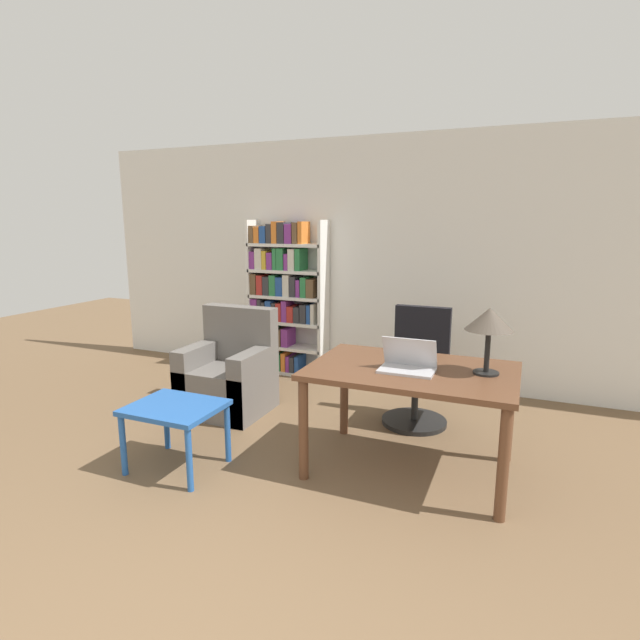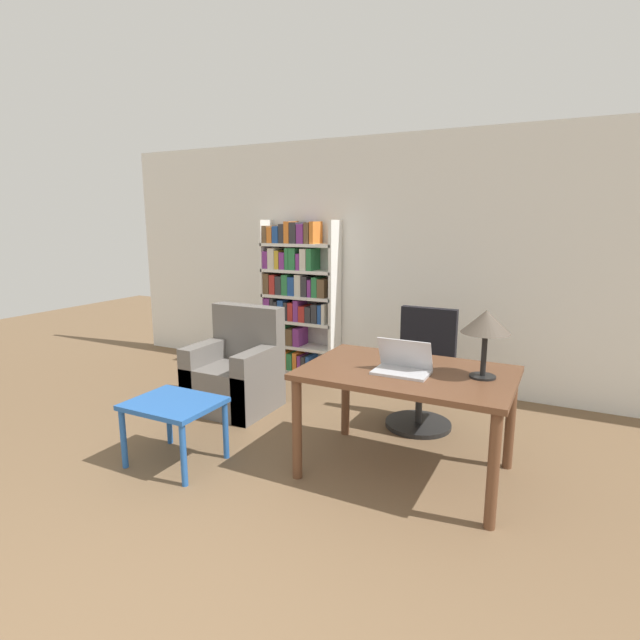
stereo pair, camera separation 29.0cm
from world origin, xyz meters
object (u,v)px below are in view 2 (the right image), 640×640
Objects in this scene: desk at (407,384)px; laptop at (403,366)px; armchair at (236,375)px; bookshelf at (295,298)px; office_chair at (422,376)px; table_lamp at (486,324)px; side_table_blue at (174,410)px.

desk is 0.17m from laptop.
desk is 1.46× the size of armchair.
laptop is at bearing -17.28° from armchair.
office_chair is at bearing -25.71° from bookshelf.
bookshelf is (-0.08, 1.30, 0.58)m from armchair.
desk is at bearing -172.49° from table_lamp.
desk is 1.73m from side_table_blue.
office_chair reaches higher than laptop.
table_lamp is at bearing -10.42° from armchair.
bookshelf reaches higher than desk.
desk is 0.98m from office_chair.
table_lamp is at bearing -35.51° from bookshelf.
desk is at bearing -42.90° from bookshelf.
side_table_blue is (-1.58, -0.64, -0.26)m from desk.
bookshelf reaches higher than laptop.
table_lamp reaches higher than laptop.
laptop is 1.72m from side_table_blue.
laptop reaches higher than desk.
table_lamp is 1.29m from office_chair.
desk is at bearing -81.30° from office_chair.
armchair reaches higher than side_table_blue.
armchair is (-1.72, -0.44, -0.12)m from office_chair.
side_table_blue is 1.17m from armchair.
table_lamp reaches higher than side_table_blue.
bookshelf is at bearing 98.27° from side_table_blue.
office_chair is 2.13m from side_table_blue.
bookshelf is (-1.80, 0.86, 0.46)m from office_chair.
side_table_blue is (-1.57, -0.56, -0.41)m from laptop.
desk is 1.96m from armchair.
office_chair is at bearing 14.29° from armchair.
office_chair reaches higher than armchair.
laptop is 0.61m from table_lamp.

